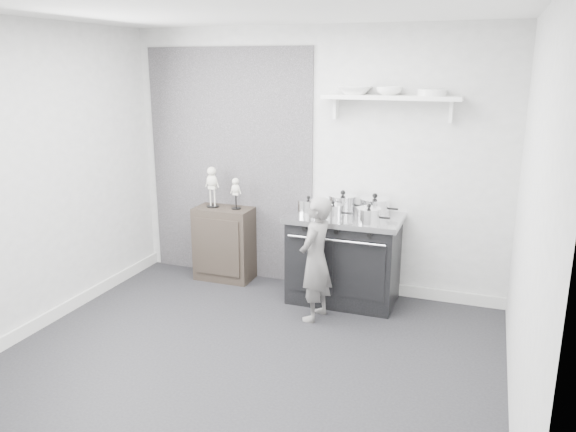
# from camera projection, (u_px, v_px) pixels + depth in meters

# --- Properties ---
(ground) EXTENTS (4.00, 4.00, 0.00)m
(ground) POSITION_uv_depth(u_px,v_px,m) (244.00, 361.00, 4.53)
(ground) COLOR black
(ground) RESTS_ON ground
(room_shell) EXTENTS (4.02, 3.62, 2.71)m
(room_shell) POSITION_uv_depth(u_px,v_px,m) (237.00, 157.00, 4.27)
(room_shell) COLOR #B0B0AD
(room_shell) RESTS_ON ground
(wall_shelf) EXTENTS (1.30, 0.26, 0.24)m
(wall_shelf) POSITION_uv_depth(u_px,v_px,m) (391.00, 99.00, 5.27)
(wall_shelf) COLOR white
(wall_shelf) RESTS_ON room_shell
(stove) EXTENTS (1.11, 0.69, 0.89)m
(stove) POSITION_uv_depth(u_px,v_px,m) (344.00, 258.00, 5.61)
(stove) COLOR black
(stove) RESTS_ON ground
(side_cabinet) EXTENTS (0.63, 0.36, 0.81)m
(side_cabinet) POSITION_uv_depth(u_px,v_px,m) (225.00, 243.00, 6.20)
(side_cabinet) COLOR black
(side_cabinet) RESTS_ON ground
(child) EXTENTS (0.35, 0.47, 1.18)m
(child) POSITION_uv_depth(u_px,v_px,m) (316.00, 259.00, 5.15)
(child) COLOR slate
(child) RESTS_ON ground
(pot_front_left) EXTENTS (0.30, 0.22, 0.19)m
(pot_front_left) POSITION_uv_depth(u_px,v_px,m) (308.00, 207.00, 5.50)
(pot_front_left) COLOR white
(pot_front_left) RESTS_ON stove
(pot_back_left) EXTENTS (0.37, 0.29, 0.22)m
(pot_back_left) POSITION_uv_depth(u_px,v_px,m) (343.00, 203.00, 5.60)
(pot_back_left) COLOR white
(pot_back_left) RESTS_ON stove
(pot_back_right) EXTENTS (0.38, 0.29, 0.22)m
(pot_back_right) POSITION_uv_depth(u_px,v_px,m) (375.00, 206.00, 5.50)
(pot_back_right) COLOR white
(pot_back_right) RESTS_ON stove
(pot_front_right) EXTENTS (0.31, 0.23, 0.19)m
(pot_front_right) POSITION_uv_depth(u_px,v_px,m) (369.00, 216.00, 5.21)
(pot_front_right) COLOR white
(pot_front_right) RESTS_ON stove
(pot_front_center) EXTENTS (0.28, 0.20, 0.17)m
(pot_front_center) POSITION_uv_depth(u_px,v_px,m) (333.00, 211.00, 5.39)
(pot_front_center) COLOR white
(pot_front_center) RESTS_ON stove
(skeleton_full) EXTENTS (0.14, 0.09, 0.51)m
(skeleton_full) POSITION_uv_depth(u_px,v_px,m) (212.00, 184.00, 6.07)
(skeleton_full) COLOR beige
(skeleton_full) RESTS_ON side_cabinet
(skeleton_torso) EXTENTS (0.11, 0.07, 0.39)m
(skeleton_torso) POSITION_uv_depth(u_px,v_px,m) (236.00, 191.00, 5.99)
(skeleton_torso) COLOR beige
(skeleton_torso) RESTS_ON side_cabinet
(bowl_large) EXTENTS (0.32, 0.32, 0.08)m
(bowl_large) POSITION_uv_depth(u_px,v_px,m) (355.00, 90.00, 5.36)
(bowl_large) COLOR white
(bowl_large) RESTS_ON wall_shelf
(bowl_small) EXTENTS (0.25, 0.25, 0.08)m
(bowl_small) POSITION_uv_depth(u_px,v_px,m) (389.00, 91.00, 5.25)
(bowl_small) COLOR white
(bowl_small) RESTS_ON wall_shelf
(plate_stack) EXTENTS (0.26, 0.26, 0.06)m
(plate_stack) POSITION_uv_depth(u_px,v_px,m) (432.00, 93.00, 5.12)
(plate_stack) COLOR white
(plate_stack) RESTS_ON wall_shelf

